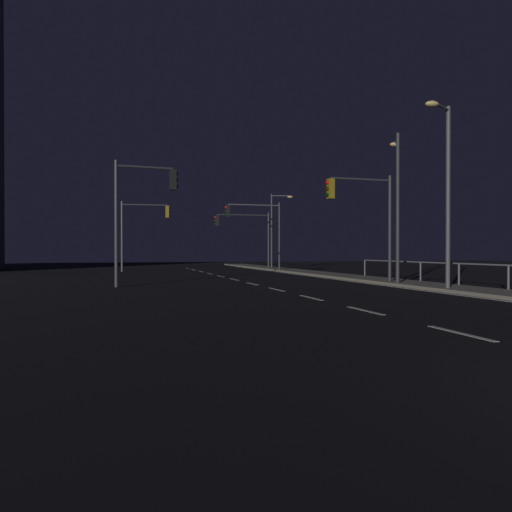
{
  "coord_description": "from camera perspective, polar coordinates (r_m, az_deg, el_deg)",
  "views": [
    {
      "loc": [
        -6.6,
        -3.65,
        1.63
      ],
      "look_at": [
        1.7,
        26.42,
        1.34
      ],
      "focal_mm": 35.74,
      "sensor_mm": 36.0,
      "label": 1
    }
  ],
  "objects": [
    {
      "name": "traffic_light_far_left",
      "position": [
        40.88,
        -0.01,
        3.87
      ],
      "size": [
        4.61,
        0.34,
        5.45
      ],
      "color": "#2D3033",
      "rests_on": "sidewalk_right"
    },
    {
      "name": "street_lamp_median",
      "position": [
        25.57,
        15.53,
        6.74
      ],
      "size": [
        0.98,
        1.55,
        7.11
      ],
      "color": "#2D3033",
      "rests_on": "sidewalk_right"
    },
    {
      "name": "traffic_light_far_center",
      "position": [
        45.11,
        -1.35,
        3.15
      ],
      "size": [
        4.99,
        0.4,
        4.96
      ],
      "color": "#2D3033",
      "rests_on": "sidewalk_right"
    },
    {
      "name": "street_lamp_corner",
      "position": [
        21.93,
        20.42,
        8.14
      ],
      "size": [
        1.72,
        1.14,
        7.35
      ],
      "color": "#4C4C51",
      "rests_on": "sidewalk_right"
    },
    {
      "name": "sidewalk_right",
      "position": [
        25.24,
        17.49,
        -3.04
      ],
      "size": [
        2.35,
        77.0,
        0.14
      ],
      "primitive_type": "cube",
      "color": "gray",
      "rests_on": "ground"
    },
    {
      "name": "traffic_light_near_right",
      "position": [
        24.23,
        -12.63,
        6.11
      ],
      "size": [
        2.92,
        0.5,
        5.78
      ],
      "color": "#38383D",
      "rests_on": "ground"
    },
    {
      "name": "traffic_light_far_right",
      "position": [
        41.82,
        -12.57,
        3.68
      ],
      "size": [
        3.88,
        0.51,
        5.6
      ],
      "color": "#4C4C51",
      "rests_on": "ground"
    },
    {
      "name": "ground_plane",
      "position": [
        22.21,
        1.9,
        -3.68
      ],
      "size": [
        112.0,
        112.0,
        0.0
      ],
      "primitive_type": "plane",
      "color": "black",
      "rests_on": "ground"
    },
    {
      "name": "lane_markings_center",
      "position": [
        25.57,
        -0.44,
        -3.12
      ],
      "size": [
        0.14,
        50.0,
        0.01
      ],
      "color": "silver",
      "rests_on": "ground"
    },
    {
      "name": "lane_edge_line",
      "position": [
        28.93,
        9.7,
        -2.7
      ],
      "size": [
        0.14,
        53.0,
        0.01
      ],
      "color": "silver",
      "rests_on": "ground"
    },
    {
      "name": "traffic_light_mid_right",
      "position": [
        25.52,
        11.85,
        5.46
      ],
      "size": [
        3.57,
        0.36,
        5.26
      ],
      "color": "#2D3033",
      "rests_on": "sidewalk_right"
    },
    {
      "name": "street_lamp_far_end",
      "position": [
        46.9,
        2.19,
        3.72
      ],
      "size": [
        2.04,
        0.65,
        6.75
      ],
      "color": "#2D3033",
      "rests_on": "sidewalk_right"
    }
  ]
}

